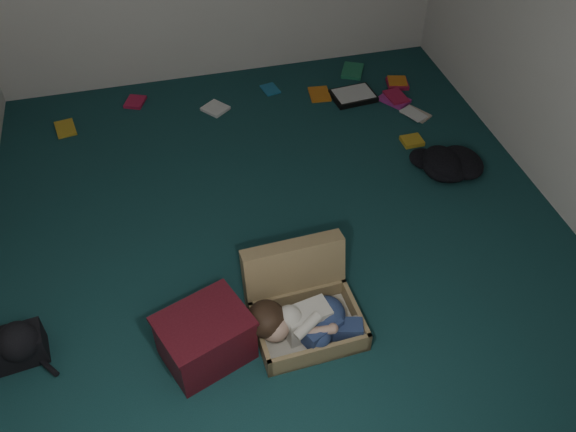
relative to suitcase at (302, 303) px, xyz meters
name	(u,v)px	position (x,y,z in m)	size (l,w,h in m)	color
floor	(283,237)	(0.05, 0.69, -0.14)	(4.50, 4.50, 0.00)	#163F41
suitcase	(302,303)	(0.00, 0.00, 0.00)	(0.65, 0.64, 0.46)	#A18758
person	(304,321)	(-0.04, -0.16, 0.04)	(0.68, 0.32, 0.29)	silver
maroon_bin	(205,338)	(-0.60, -0.13, 0.03)	(0.60, 0.53, 0.34)	#4E0F19
backpack	(18,346)	(-1.65, 0.13, -0.03)	(0.36, 0.29, 0.22)	black
clothing_pile	(442,162)	(1.44, 1.10, -0.07)	(0.45, 0.37, 0.14)	black
paper_tray	(353,96)	(1.09, 2.22, -0.11)	(0.40, 0.31, 0.05)	black
book_scatter	(299,103)	(0.59, 2.25, -0.13)	(3.21, 1.40, 0.02)	gold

